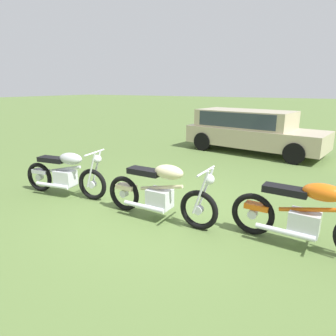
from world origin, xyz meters
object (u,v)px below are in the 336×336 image
Objects in this scene: motorcycle_orange at (306,215)px; car_beige at (250,128)px; motorcycle_silver at (65,174)px; motorcycle_cream at (160,192)px.

car_beige reaches higher than motorcycle_orange.
car_beige reaches higher than motorcycle_silver.
car_beige is at bearing 92.08° from motorcycle_cream.
motorcycle_silver is at bearing 179.92° from motorcycle_cream.
motorcycle_cream is at bearing -171.64° from motorcycle_orange.
motorcycle_orange is 6.54m from car_beige.
motorcycle_orange is at bearing 5.96° from motorcycle_cream.
motorcycle_cream is 1.03× the size of motorcycle_orange.
motorcycle_silver is 0.93× the size of motorcycle_cream.
motorcycle_silver and motorcycle_cream have the same top height.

